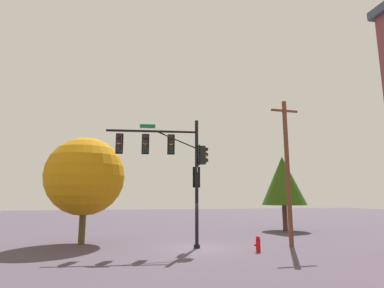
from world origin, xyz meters
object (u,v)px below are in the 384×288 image
(signal_pole_assembly, at_px, (173,158))
(utility_pole, at_px, (287,169))
(tree_near, at_px, (85,176))
(fire_hydrant, at_px, (258,244))
(tree_mid, at_px, (283,181))

(signal_pole_assembly, distance_m, utility_pole, 7.00)
(signal_pole_assembly, bearing_deg, utility_pole, 171.36)
(signal_pole_assembly, xyz_separation_m, utility_pole, (-6.90, 1.05, -0.56))
(utility_pole, distance_m, tree_near, 12.69)
(utility_pole, height_order, fire_hydrant, utility_pole)
(signal_pole_assembly, distance_m, tree_mid, 13.20)
(utility_pole, bearing_deg, fire_hydrant, 23.41)
(signal_pole_assembly, distance_m, tree_near, 6.00)
(signal_pole_assembly, relative_size, tree_near, 1.12)
(tree_mid, bearing_deg, utility_pole, 61.70)
(fire_hydrant, xyz_separation_m, tree_mid, (-6.97, -9.14, 3.91))
(tree_near, height_order, tree_mid, tree_near)
(tree_mid, bearing_deg, fire_hydrant, 52.69)
(fire_hydrant, bearing_deg, tree_mid, -127.31)
(signal_pole_assembly, xyz_separation_m, tree_near, (5.14, -2.95, -0.94))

